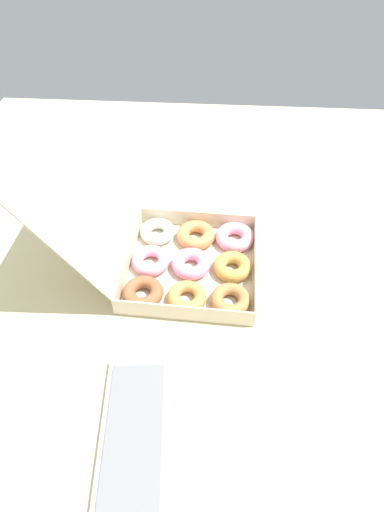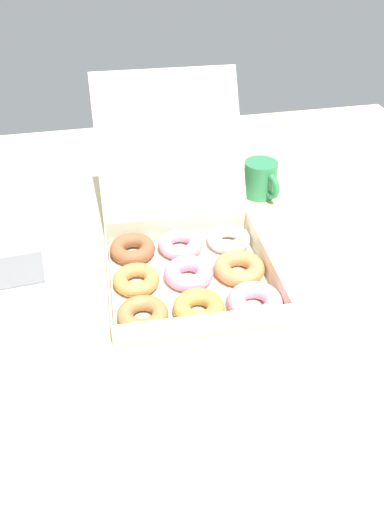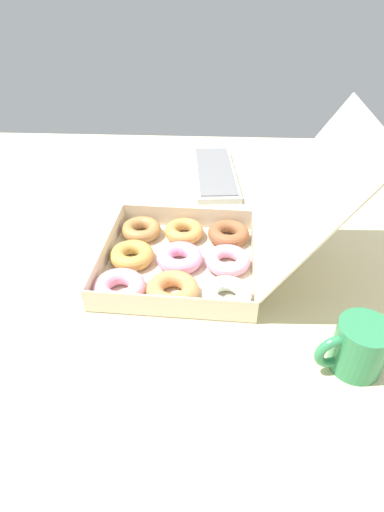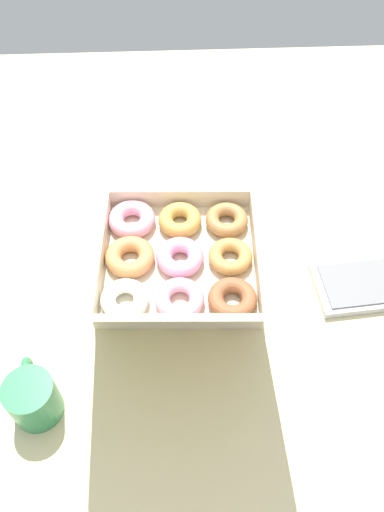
{
  "view_description": "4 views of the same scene",
  "coord_description": "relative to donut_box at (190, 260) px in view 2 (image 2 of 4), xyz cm",
  "views": [
    {
      "loc": [
        -77.48,
        -5.86,
        82.44
      ],
      "look_at": [
        -4.44,
        -0.94,
        3.7
      ],
      "focal_mm": 28.0,
      "sensor_mm": 36.0,
      "label": 1
    },
    {
      "loc": [
        -23.1,
        -82.7,
        69.0
      ],
      "look_at": [
        -4.41,
        1.97,
        4.5
      ],
      "focal_mm": 35.0,
      "sensor_mm": 36.0,
      "label": 2
    },
    {
      "loc": [
        67.46,
        5.92,
        57.55
      ],
      "look_at": [
        -6.03,
        2.08,
        2.52
      ],
      "focal_mm": 28.0,
      "sensor_mm": 36.0,
      "label": 3
    },
    {
      "loc": [
        -5.4,
        66.95,
        90.45
      ],
      "look_at": [
        -8.46,
        -0.76,
        2.4
      ],
      "focal_mm": 35.0,
      "sensor_mm": 36.0,
      "label": 4
    }
  ],
  "objects": [
    {
      "name": "donut_box",
      "position": [
        0.0,
        0.0,
        0.0
      ],
      "size": [
        36.94,
        55.68,
        35.14
      ],
      "color": "beige",
      "rests_on": "ground_plane"
    },
    {
      "name": "paper_napkin",
      "position": [
        16.58,
        -30.99,
        -3.8
      ],
      "size": [
        15.59,
        15.11,
        0.15
      ],
      "primitive_type": "cube",
      "rotation": [
        0.0,
        0.0,
        0.6
      ],
      "color": "white",
      "rests_on": "ground_plane"
    },
    {
      "name": "ground_plane",
      "position": [
        4.97,
        -1.6,
        -4.87
      ],
      "size": [
        180.0,
        180.0,
        2.0
      ],
      "primitive_type": "cube",
      "color": "beige"
    },
    {
      "name": "coffee_mug",
      "position": [
        26.3,
        29.96,
        1.11
      ],
      "size": [
        9.01,
        12.77,
        9.72
      ],
      "color": "#2F8450",
      "rests_on": "ground_plane"
    }
  ]
}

